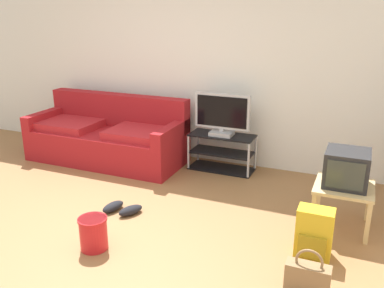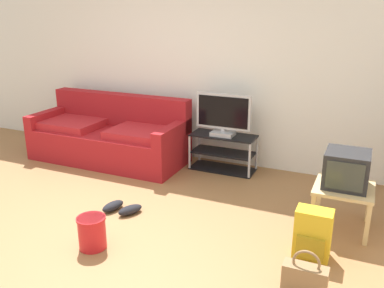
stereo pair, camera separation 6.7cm
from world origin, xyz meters
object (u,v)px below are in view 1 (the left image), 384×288
object	(u,v)px
couch	(108,137)
sneakers_pair	(122,208)
tv_stand	(222,152)
crt_tv	(347,168)
handbag	(308,276)
flat_tv	(222,115)
cleaning_bucket	(93,232)
side_table	(344,192)
backpack	(314,233)

from	to	relation	value
couch	sneakers_pair	bearing A→B (deg)	-51.94
tv_stand	sneakers_pair	xyz separation A→B (m)	(-0.55, -1.55, -0.19)
couch	crt_tv	size ratio (longest dim) A/B	5.31
handbag	sneakers_pair	distance (m)	2.01
tv_stand	sneakers_pair	bearing A→B (deg)	-109.47
couch	flat_tv	distance (m)	1.63
handbag	sneakers_pair	xyz separation A→B (m)	(-1.94, 0.52, -0.07)
couch	cleaning_bucket	size ratio (longest dim) A/B	7.24
side_table	cleaning_bucket	world-z (taller)	side_table
couch	side_table	world-z (taller)	couch
couch	crt_tv	xyz separation A→B (m)	(3.11, -0.70, 0.28)
tv_stand	sneakers_pair	size ratio (longest dim) A/B	2.02
backpack	crt_tv	bearing A→B (deg)	59.52
crt_tv	cleaning_bucket	size ratio (longest dim) A/B	1.37
flat_tv	backpack	world-z (taller)	flat_tv
side_table	handbag	size ratio (longest dim) A/B	1.53
couch	sneakers_pair	distance (m)	1.67
couch	side_table	size ratio (longest dim) A/B	4.00
sneakers_pair	side_table	bearing A→B (deg)	15.55
crt_tv	cleaning_bucket	bearing A→B (deg)	-147.03
side_table	crt_tv	distance (m)	0.23
backpack	sneakers_pair	world-z (taller)	backpack
couch	tv_stand	distance (m)	1.59
tv_stand	backpack	world-z (taller)	tv_stand
couch	tv_stand	world-z (taller)	couch
flat_tv	cleaning_bucket	bearing A→B (deg)	-100.51
flat_tv	side_table	size ratio (longest dim) A/B	1.33
tv_stand	crt_tv	bearing A→B (deg)	-31.67
side_table	sneakers_pair	bearing A→B (deg)	-164.45
flat_tv	crt_tv	size ratio (longest dim) A/B	1.77
tv_stand	cleaning_bucket	size ratio (longest dim) A/B	2.85
backpack	cleaning_bucket	world-z (taller)	backpack
backpack	handbag	size ratio (longest dim) A/B	1.25
handbag	cleaning_bucket	world-z (taller)	handbag
flat_tv	handbag	distance (m)	2.55
couch	sneakers_pair	xyz separation A→B (m)	(1.01, -1.29, -0.28)
cleaning_bucket	backpack	bearing A→B (deg)	19.76
couch	cleaning_bucket	world-z (taller)	couch
couch	crt_tv	world-z (taller)	couch
couch	crt_tv	distance (m)	3.19
tv_stand	side_table	size ratio (longest dim) A/B	1.57
handbag	sneakers_pair	world-z (taller)	handbag
flat_tv	sneakers_pair	world-z (taller)	flat_tv
side_table	sneakers_pair	xyz separation A→B (m)	(-2.09, -0.58, -0.32)
backpack	handbag	xyz separation A→B (m)	(0.02, -0.49, -0.09)
flat_tv	handbag	bearing A→B (deg)	-55.81
flat_tv	side_table	distance (m)	1.85
side_table	backpack	bearing A→B (deg)	-106.12
couch	tv_stand	xyz separation A→B (m)	(1.56, 0.26, -0.09)
couch	handbag	world-z (taller)	couch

